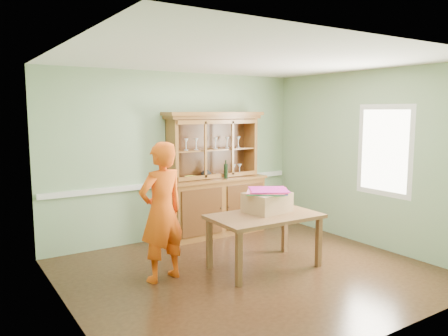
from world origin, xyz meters
TOP-DOWN VIEW (x-y plane):
  - floor at (0.00, 0.00)m, footprint 4.50×4.50m
  - ceiling at (0.00, 0.00)m, footprint 4.50×4.50m
  - wall_back at (0.00, 2.00)m, footprint 4.50×0.00m
  - wall_left at (-2.25, 0.00)m, footprint 0.00×4.00m
  - wall_right at (2.25, 0.00)m, footprint 0.00×4.00m
  - wall_front at (0.00, -2.00)m, footprint 4.50×0.00m
  - chair_rail at (0.00, 1.98)m, footprint 4.41×0.05m
  - framed_map at (-2.23, 0.30)m, footprint 0.03×0.60m
  - window_panel at (2.23, -0.30)m, footprint 0.03×0.96m
  - china_hutch at (0.57, 1.77)m, footprint 1.76×0.58m
  - dining_table at (0.27, 0.04)m, footprint 1.46×0.90m
  - cardboard_box at (0.39, 0.15)m, footprint 0.62×0.53m
  - kite_stack at (0.40, 0.16)m, footprint 0.70×0.70m
  - person at (-1.06, 0.39)m, footprint 0.69×0.52m

SIDE VIEW (x-z plane):
  - floor at x=0.00m, z-range 0.00..0.00m
  - dining_table at x=0.27m, z-range 0.27..0.99m
  - china_hutch at x=0.57m, z-range -0.31..1.76m
  - cardboard_box at x=0.39m, z-range 0.72..0.98m
  - person at x=-1.06m, z-range 0.00..1.72m
  - chair_rail at x=0.00m, z-range 0.86..0.94m
  - kite_stack at x=0.40m, z-range 0.98..1.03m
  - wall_back at x=0.00m, z-range -0.90..3.60m
  - wall_left at x=-2.25m, z-range -0.65..3.35m
  - wall_right at x=2.25m, z-range -0.65..3.35m
  - wall_front at x=0.00m, z-range -0.90..3.60m
  - window_panel at x=2.23m, z-range 0.82..2.18m
  - framed_map at x=-2.23m, z-range 1.32..1.78m
  - ceiling at x=0.00m, z-range 2.70..2.70m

